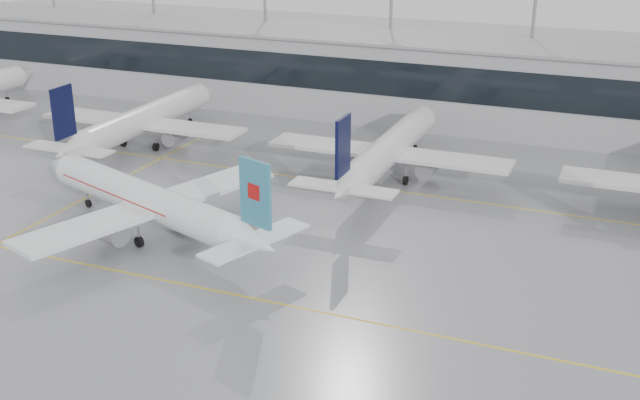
% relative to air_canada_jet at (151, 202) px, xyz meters
% --- Properties ---
extents(ground, '(320.00, 320.00, 0.00)m').
position_rel_air_canada_jet_xyz_m(ground, '(16.79, -8.15, -3.66)').
color(ground, gray).
rests_on(ground, ground).
extents(taxi_line_main, '(120.00, 0.25, 0.01)m').
position_rel_air_canada_jet_xyz_m(taxi_line_main, '(16.79, -8.15, -3.66)').
color(taxi_line_main, yellow).
rests_on(taxi_line_main, ground).
extents(taxi_line_north, '(120.00, 0.25, 0.01)m').
position_rel_air_canada_jet_xyz_m(taxi_line_north, '(16.79, 21.85, -3.66)').
color(taxi_line_north, yellow).
rests_on(taxi_line_north, ground).
extents(taxi_line_cross, '(0.25, 60.00, 0.01)m').
position_rel_air_canada_jet_xyz_m(taxi_line_cross, '(-13.21, 6.85, -3.66)').
color(taxi_line_cross, yellow).
rests_on(taxi_line_cross, ground).
extents(terminal, '(180.00, 15.00, 12.00)m').
position_rel_air_canada_jet_xyz_m(terminal, '(16.79, 53.85, 2.34)').
color(terminal, '#A09FA3').
rests_on(terminal, ground).
extents(terminal_glass, '(180.00, 0.20, 5.00)m').
position_rel_air_canada_jet_xyz_m(terminal_glass, '(16.79, 46.30, 3.84)').
color(terminal_glass, black).
rests_on(terminal_glass, ground).
extents(terminal_roof, '(182.00, 16.00, 0.40)m').
position_rel_air_canada_jet_xyz_m(terminal_roof, '(16.79, 53.85, 8.54)').
color(terminal_roof, gray).
rests_on(terminal_roof, ground).
extents(light_masts, '(156.40, 1.00, 22.60)m').
position_rel_air_canada_jet_xyz_m(light_masts, '(16.79, 59.85, 9.68)').
color(light_masts, gray).
rests_on(light_masts, ground).
extents(air_canada_jet, '(35.75, 29.15, 11.54)m').
position_rel_air_canada_jet_xyz_m(air_canada_jet, '(0.00, 0.00, 0.00)').
color(air_canada_jet, white).
rests_on(air_canada_jet, ground).
extents(parked_jet_b, '(29.64, 36.96, 11.72)m').
position_rel_air_canada_jet_xyz_m(parked_jet_b, '(-18.21, 25.54, 0.05)').
color(parked_jet_b, silver).
rests_on(parked_jet_b, ground).
extents(parked_jet_c, '(29.64, 36.96, 11.72)m').
position_rel_air_canada_jet_xyz_m(parked_jet_c, '(16.79, 25.54, 0.05)').
color(parked_jet_c, silver).
rests_on(parked_jet_c, ground).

